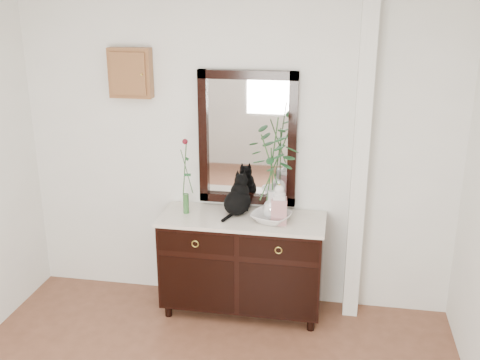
% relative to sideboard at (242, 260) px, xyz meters
% --- Properties ---
extents(wall_back, '(3.60, 0.04, 2.70)m').
position_rel_sideboard_xyz_m(wall_back, '(-0.10, 0.25, 0.88)').
color(wall_back, white).
rests_on(wall_back, ground).
extents(pilaster, '(0.12, 0.20, 2.70)m').
position_rel_sideboard_xyz_m(pilaster, '(0.90, 0.17, 0.88)').
color(pilaster, white).
rests_on(pilaster, ground).
extents(sideboard, '(1.33, 0.52, 0.82)m').
position_rel_sideboard_xyz_m(sideboard, '(0.00, 0.00, 0.00)').
color(sideboard, black).
rests_on(sideboard, ground).
extents(wall_mirror, '(0.80, 0.06, 1.10)m').
position_rel_sideboard_xyz_m(wall_mirror, '(-0.00, 0.24, 0.97)').
color(wall_mirror, black).
rests_on(wall_mirror, wall_back).
extents(key_cabinet, '(0.35, 0.10, 0.40)m').
position_rel_sideboard_xyz_m(key_cabinet, '(-0.95, 0.21, 1.48)').
color(key_cabinet, brown).
rests_on(key_cabinet, wall_back).
extents(cat, '(0.31, 0.35, 0.33)m').
position_rel_sideboard_xyz_m(cat, '(-0.05, 0.07, 0.54)').
color(cat, black).
rests_on(cat, sideboard).
extents(lotus_bowl, '(0.38, 0.38, 0.07)m').
position_rel_sideboard_xyz_m(lotus_bowl, '(0.24, -0.05, 0.41)').
color(lotus_bowl, white).
rests_on(lotus_bowl, sideboard).
extents(vase_branches, '(0.48, 0.48, 0.83)m').
position_rel_sideboard_xyz_m(vase_branches, '(0.24, -0.05, 0.81)').
color(vase_branches, silver).
rests_on(vase_branches, lotus_bowl).
extents(bud_vase_rose, '(0.10, 0.10, 0.64)m').
position_rel_sideboard_xyz_m(bud_vase_rose, '(-0.47, 0.02, 0.70)').
color(bud_vase_rose, '#336631').
rests_on(bud_vase_rose, sideboard).
extents(ginger_jar, '(0.13, 0.13, 0.33)m').
position_rel_sideboard_xyz_m(ginger_jar, '(0.30, -0.06, 0.54)').
color(ginger_jar, silver).
rests_on(ginger_jar, sideboard).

